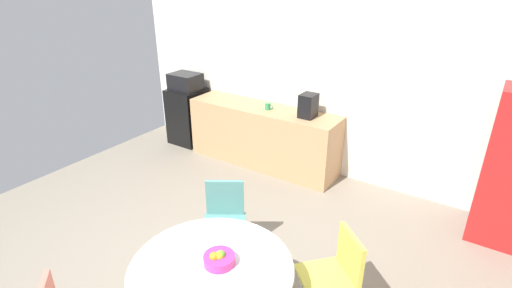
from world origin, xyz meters
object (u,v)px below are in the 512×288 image
at_px(mini_fridge, 188,116).
at_px(fruit_bowl, 219,259).
at_px(chair_teal, 225,213).
at_px(coffee_maker, 308,106).
at_px(mug_white, 268,106).
at_px(microwave, 185,81).
at_px(round_table, 212,280).
at_px(chair_yellow, 338,268).

relative_size(mini_fridge, fruit_bowl, 4.01).
xyz_separation_m(chair_teal, coffee_maker, (-0.10, 1.98, 0.54)).
bearing_deg(mini_fridge, mug_white, -1.56).
relative_size(microwave, mug_white, 3.72).
bearing_deg(fruit_bowl, mini_fridge, 136.17).
distance_m(round_table, fruit_bowl, 0.18).
distance_m(mini_fridge, coffee_maker, 2.29).
height_order(microwave, mug_white, microwave).
xyz_separation_m(mini_fridge, chair_yellow, (3.55, -2.08, 0.06)).
bearing_deg(chair_yellow, mug_white, 133.60).
distance_m(mini_fridge, mug_white, 1.68).
bearing_deg(chair_teal, coffee_maker, 92.76).
xyz_separation_m(chair_yellow, chair_teal, (-1.24, 0.11, 0.00)).
distance_m(chair_yellow, fruit_bowl, 1.00).
relative_size(mug_white, coffee_maker, 0.40).
xyz_separation_m(mini_fridge, chair_teal, (2.31, -1.98, 0.06)).
height_order(microwave, chair_yellow, microwave).
distance_m(round_table, mug_white, 3.07).
relative_size(mini_fridge, chair_yellow, 1.12).
xyz_separation_m(fruit_bowl, mug_white, (-1.28, 2.73, 0.15)).
bearing_deg(coffee_maker, round_table, -77.14).
xyz_separation_m(mug_white, coffee_maker, (0.60, 0.04, 0.11)).
height_order(microwave, chair_teal, microwave).
bearing_deg(chair_yellow, microwave, 149.61).
bearing_deg(coffee_maker, chair_teal, -87.24).
bearing_deg(fruit_bowl, chair_teal, 125.94).
height_order(chair_yellow, chair_teal, same).
bearing_deg(coffee_maker, mug_white, -175.86).
height_order(round_table, mug_white, mug_white).
height_order(chair_yellow, mug_white, mug_white).
bearing_deg(microwave, coffee_maker, 0.00).
bearing_deg(chair_teal, chair_yellow, -4.99).
bearing_deg(chair_yellow, chair_teal, 175.01).
bearing_deg(round_table, coffee_maker, 102.86).
bearing_deg(chair_yellow, fruit_bowl, -133.96).
distance_m(chair_teal, coffee_maker, 2.05).
bearing_deg(round_table, microwave, 135.30).
bearing_deg(fruit_bowl, microwave, 136.17).
height_order(mini_fridge, fruit_bowl, mini_fridge).
distance_m(mini_fridge, round_table, 4.03).
bearing_deg(coffee_maker, chair_yellow, -57.28).
distance_m(chair_teal, fruit_bowl, 1.02).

